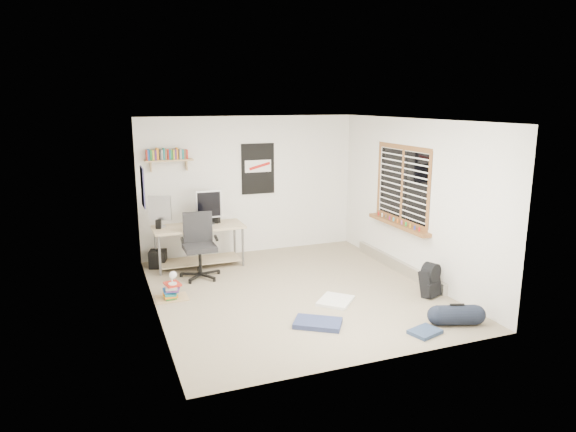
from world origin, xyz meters
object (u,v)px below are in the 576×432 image
object	(u,v)px
backpack	(430,283)
book_stack	(171,288)
desk	(199,245)
office_chair	(200,248)
duffel_bag	(456,314)

from	to	relation	value
backpack	book_stack	xyz separation A→B (m)	(-3.50, 1.24, -0.05)
desk	office_chair	xyz separation A→B (m)	(-0.10, -0.58, 0.12)
backpack	desk	bearing A→B (deg)	115.57
duffel_bag	office_chair	bearing A→B (deg)	150.62
desk	backpack	distance (m)	3.82
desk	duffel_bag	bearing A→B (deg)	-53.31
duffel_bag	book_stack	world-z (taller)	duffel_bag
desk	book_stack	xyz separation A→B (m)	(-0.67, -1.32, -0.21)
desk	office_chair	size ratio (longest dim) A/B	1.45
backpack	duffel_bag	distance (m)	0.97
office_chair	duffel_bag	world-z (taller)	office_chair
office_chair	duffel_bag	distance (m)	3.96
backpack	book_stack	world-z (taller)	backpack
desk	duffel_bag	xyz separation A→B (m)	(2.55, -3.49, -0.22)
backpack	office_chair	bearing A→B (deg)	123.69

